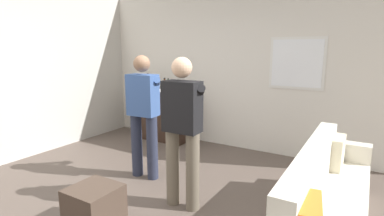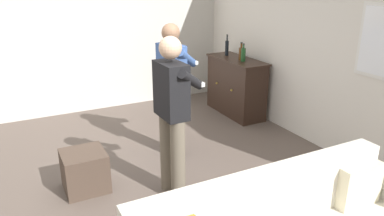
# 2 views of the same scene
# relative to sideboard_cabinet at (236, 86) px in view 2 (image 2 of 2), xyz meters

# --- Properties ---
(ground) EXTENTS (10.40, 10.40, 0.00)m
(ground) POSITION_rel_sideboard_cabinet_xyz_m (1.33, -2.30, -0.47)
(ground) COLOR brown
(wall_back_with_window) EXTENTS (5.20, 0.15, 2.80)m
(wall_back_with_window) POSITION_rel_sideboard_cabinet_xyz_m (1.35, 0.36, 0.93)
(wall_back_with_window) COLOR silver
(wall_back_with_window) RESTS_ON ground
(wall_side_left) EXTENTS (0.12, 5.20, 2.80)m
(wall_side_left) POSITION_rel_sideboard_cabinet_xyz_m (-1.33, -2.30, 0.93)
(wall_side_left) COLOR beige
(wall_side_left) RESTS_ON ground
(sideboard_cabinet) EXTENTS (1.17, 0.49, 0.93)m
(sideboard_cabinet) POSITION_rel_sideboard_cabinet_xyz_m (0.00, 0.00, 0.00)
(sideboard_cabinet) COLOR black
(sideboard_cabinet) RESTS_ON ground
(bottle_wine_green) EXTENTS (0.07, 0.07, 0.28)m
(bottle_wine_green) POSITION_rel_sideboard_cabinet_xyz_m (0.20, -0.02, 0.57)
(bottle_wine_green) COLOR #1E4C23
(bottle_wine_green) RESTS_ON sideboard_cabinet
(bottle_liquor_amber) EXTENTS (0.06, 0.06, 0.35)m
(bottle_liquor_amber) POSITION_rel_sideboard_cabinet_xyz_m (-0.29, -0.01, 0.60)
(bottle_liquor_amber) COLOR black
(bottle_liquor_amber) RESTS_ON sideboard_cabinet
(bottle_spirits_clear) EXTENTS (0.08, 0.08, 0.28)m
(bottle_spirits_clear) POSITION_rel_sideboard_cabinet_xyz_m (0.09, 0.01, 0.57)
(bottle_spirits_clear) COLOR #593314
(bottle_spirits_clear) RESTS_ON sideboard_cabinet
(ottoman) EXTENTS (0.45, 0.45, 0.44)m
(ottoman) POSITION_rel_sideboard_cabinet_xyz_m (1.25, -2.76, -0.25)
(ottoman) COLOR #47382D
(ottoman) RESTS_ON ground
(person_standing_left) EXTENTS (0.56, 0.49, 1.68)m
(person_standing_left) POSITION_rel_sideboard_cabinet_xyz_m (0.88, -1.54, 0.47)
(person_standing_left) COLOR #282D42
(person_standing_left) RESTS_ON ground
(person_standing_right) EXTENTS (0.56, 0.48, 1.68)m
(person_standing_right) POSITION_rel_sideboard_cabinet_xyz_m (1.76, -1.94, 0.47)
(person_standing_right) COLOR #6B6051
(person_standing_right) RESTS_ON ground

